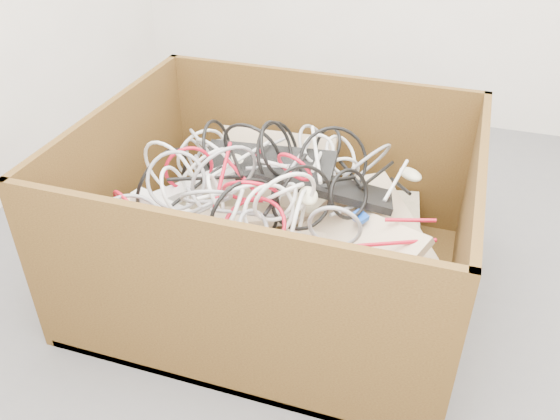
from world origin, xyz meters
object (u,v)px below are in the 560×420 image
(power_strip_right, at_px, (170,211))
(vga_plug, at_px, (360,217))
(power_strip_left, at_px, (192,187))
(cardboard_box, at_px, (274,248))

(power_strip_right, relative_size, vga_plug, 6.07)
(power_strip_right, bearing_deg, vga_plug, 19.98)
(vga_plug, bearing_deg, power_strip_left, -145.80)
(cardboard_box, relative_size, power_strip_right, 4.40)
(cardboard_box, xyz_separation_m, vga_plug, (0.28, 0.01, 0.18))
(vga_plug, bearing_deg, cardboard_box, -145.34)
(cardboard_box, relative_size, power_strip_left, 4.02)
(cardboard_box, xyz_separation_m, power_strip_left, (-0.28, -0.01, 0.19))
(power_strip_left, xyz_separation_m, vga_plug, (0.57, 0.02, -0.01))
(cardboard_box, relative_size, vga_plug, 26.70)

